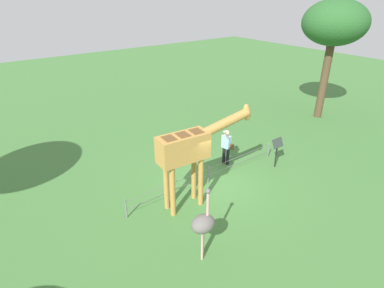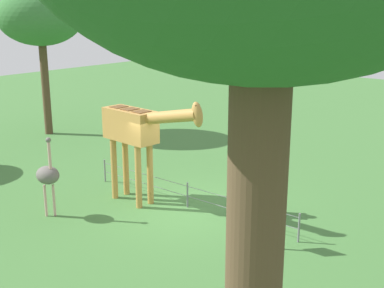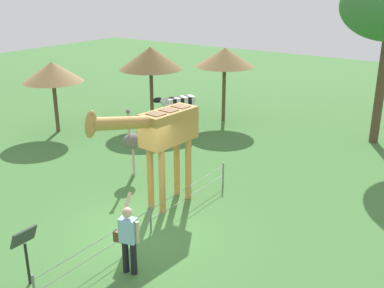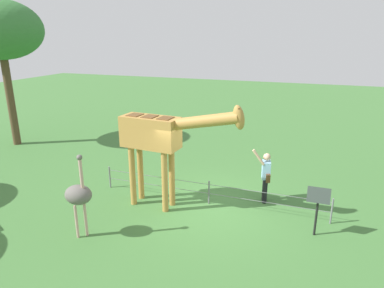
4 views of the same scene
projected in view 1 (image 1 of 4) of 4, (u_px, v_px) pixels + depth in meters
name	position (u px, v px, depth m)	size (l,w,h in m)	color
ground_plane	(210.00, 185.00, 12.30)	(60.00, 60.00, 0.00)	#427538
giraffe	(191.00, 149.00, 10.28)	(3.68, 0.83, 3.32)	#BC8942
visitor	(226.00, 145.00, 13.37)	(0.60, 0.57, 1.75)	black
ostrich	(203.00, 224.00, 8.50)	(0.70, 0.56, 2.25)	#CC9E93
tree_northeast	(335.00, 24.00, 16.52)	(3.39, 3.39, 6.45)	brown
info_sign	(277.00, 147.00, 13.11)	(0.56, 0.21, 1.32)	black
wire_fence	(208.00, 174.00, 12.23)	(7.05, 0.05, 0.75)	slate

